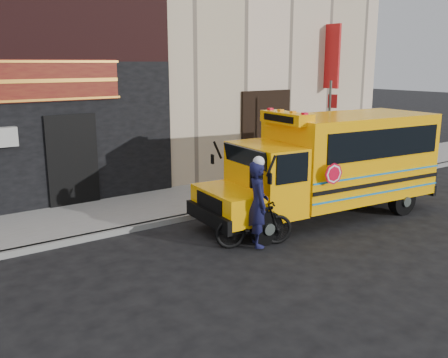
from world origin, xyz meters
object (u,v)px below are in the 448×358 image
object	(u,v)px
cyclist	(258,206)
school_bus	(332,162)
bicycle	(254,223)
sign_pole	(329,130)

from	to	relation	value
cyclist	school_bus	bearing A→B (deg)	-51.32
bicycle	school_bus	bearing A→B (deg)	-57.81
sign_pole	cyclist	bearing A→B (deg)	-150.96
school_bus	sign_pole	xyz separation A→B (m)	(2.36, 2.33, 0.43)
school_bus	cyclist	bearing A→B (deg)	-166.68
sign_pole	cyclist	xyz separation A→B (m)	(-5.56, -3.09, -0.96)
school_bus	sign_pole	distance (m)	3.35
sign_pole	bicycle	distance (m)	6.49
cyclist	bicycle	bearing A→B (deg)	40.80
cyclist	sign_pole	bearing A→B (deg)	-35.60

